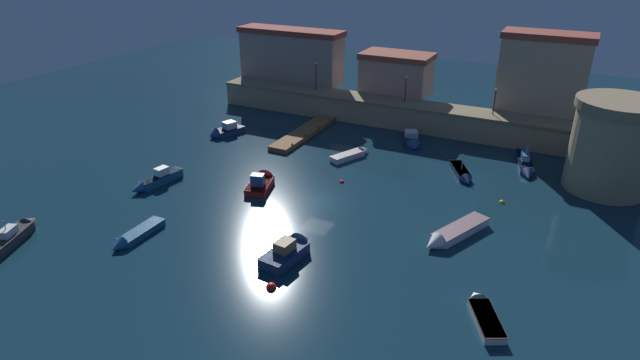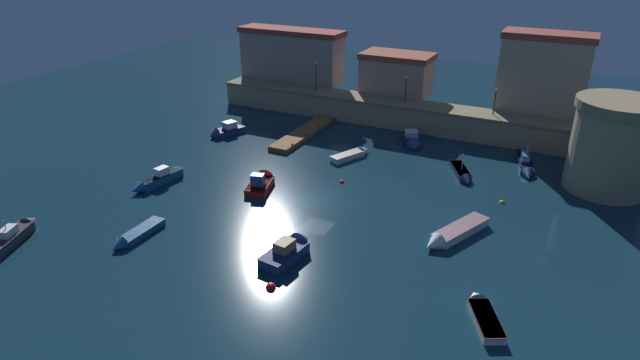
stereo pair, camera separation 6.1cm
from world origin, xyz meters
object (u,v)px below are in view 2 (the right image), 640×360
Objects in this scene: fortress_tower at (613,145)px; quay_lamp_1 at (406,85)px; quay_lamp_2 at (495,97)px; moored_boat_6 at (353,154)px; moored_boat_0 at (526,164)px; moored_boat_8 at (15,234)px; mooring_buoy_1 at (502,203)px; moored_boat_1 at (290,249)px; moored_boat_10 at (156,180)px; mooring_buoy_2 at (271,288)px; moored_boat_11 at (412,141)px; moored_boat_3 at (134,236)px; moored_boat_9 at (462,174)px; moored_boat_7 at (452,234)px; mooring_buoy_0 at (342,182)px; moored_boat_4 at (262,182)px; quay_lamp_0 at (316,72)px; moored_boat_2 at (224,131)px; moored_boat_5 at (482,312)px.

quay_lamp_1 is at bearing 159.13° from fortress_tower.
moored_boat_6 is at bearing -135.33° from quay_lamp_2.
moored_boat_8 is (-32.82, -31.80, 0.12)m from moored_boat_0.
moored_boat_1 is at bearing -128.53° from mooring_buoy_1.
quay_lamp_1 reaches higher than quay_lamp_2.
moored_boat_10 is (-16.95, 4.72, -0.01)m from moored_boat_1.
moored_boat_8 is 20.84m from mooring_buoy_2.
moored_boat_11 is at bearing -144.01° from quay_lamp_2.
moored_boat_3 is 8.99m from moored_boat_8.
fortress_tower is 1.64× the size of moored_boat_3.
quay_lamp_1 is 0.64× the size of moored_boat_1.
fortress_tower is 1.67× the size of moored_boat_1.
moored_boat_3 is 30.56m from mooring_buoy_1.
moored_boat_9 is 28.86m from moored_boat_10.
mooring_buoy_2 is at bearing -14.94° from moored_boat_7.
mooring_buoy_0 is (-9.77, -6.41, -0.29)m from moored_boat_9.
moored_boat_4 is 0.83× the size of moored_boat_8.
quay_lamp_0 is 22.06m from mooring_buoy_0.
fortress_tower is 13.07m from moored_boat_9.
moored_boat_10 is 31.14m from mooring_buoy_1.
moored_boat_8 reaches higher than moored_boat_11.
mooring_buoy_0 is (-10.18, -17.83, -4.99)m from quay_lamp_2.
fortress_tower is 1.67× the size of moored_boat_9.
moored_boat_2 is (-19.33, 18.54, -0.04)m from moored_boat_1.
moored_boat_10 is 27.41m from moored_boat_11.
moored_boat_9 is (21.59, -11.42, -5.11)m from quay_lamp_0.
moored_boat_3 is at bearing 38.36° from moored_boat_2.
mooring_buoy_2 is (12.50, -0.49, -0.27)m from moored_boat_3.
mooring_buoy_1 is at bearing -31.87° from moored_boat_1.
moored_boat_8 is (-28.10, -38.27, -4.53)m from quay_lamp_2.
moored_boat_6 is at bearing -107.85° from moored_boat_7.
moored_boat_8 is (-16.37, -26.66, 0.16)m from moored_boat_6.
quay_lamp_2 reaches higher than moored_boat_5.
moored_boat_2 is 0.94× the size of moored_boat_6.
mooring_buoy_0 is at bearing -89.97° from quay_lamp_1.
moored_boat_9 is at bearing 137.98° from mooring_buoy_1.
quay_lamp_0 is at bearing -135.10° from moored_boat_11.
mooring_buoy_2 is (-12.99, -3.38, -0.28)m from moored_boat_5.
mooring_buoy_1 is at bearing -47.35° from quay_lamp_1.
moored_boat_11 reaches higher than mooring_buoy_0.
quay_lamp_1 is 10.19m from quay_lamp_2.
moored_boat_4 is at bearing -126.94° from quay_lamp_2.
quay_lamp_0 is 24.95m from moored_boat_9.
moored_boat_0 is 1.55× the size of moored_boat_2.
moored_boat_9 is at bearing -92.08° from quay_lamp_2.
quay_lamp_1 reaches higher than moored_boat_5.
quay_lamp_0 is at bearing -145.75° from moored_boat_9.
quay_lamp_0 is at bearing -178.84° from moored_boat_10.
fortress_tower is 1.47× the size of moored_boat_10.
moored_boat_11 is at bearing 128.02° from moored_boat_2.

